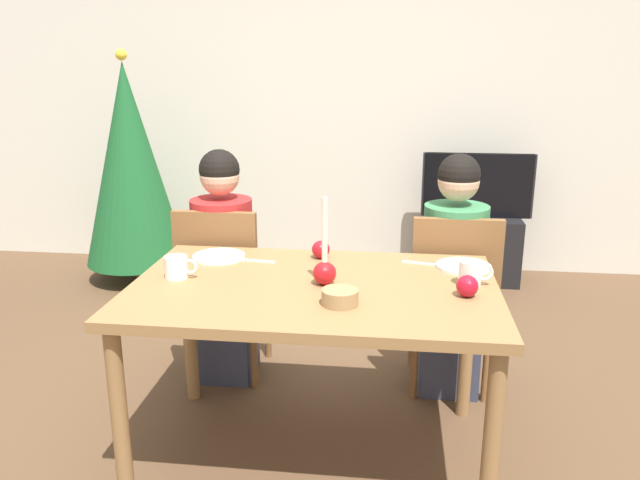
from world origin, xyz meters
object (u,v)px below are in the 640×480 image
(person_left_child, at_px, (224,270))
(person_right_child, at_px, (453,279))
(chair_right, at_px, (452,293))
(candle_centerpiece, at_px, (325,267))
(chair_left, at_px, (223,283))
(christmas_tree, at_px, (130,165))
(mug_left, at_px, (177,267))
(tv_stand, at_px, (473,248))
(bowl_walnuts, at_px, (340,297))
(mug_right, at_px, (471,273))
(apple_by_left_plate, at_px, (321,249))
(tv, at_px, (478,185))
(plate_left, at_px, (219,256))
(apple_near_candle, at_px, (467,286))
(dining_table, at_px, (314,305))
(plate_right, at_px, (464,266))

(person_left_child, bearing_deg, person_right_child, 0.00)
(chair_right, height_order, candle_centerpiece, candle_centerpiece)
(chair_left, height_order, candle_centerpiece, candle_centerpiece)
(christmas_tree, height_order, mug_left, christmas_tree)
(tv_stand, bearing_deg, bowl_walnuts, -107.15)
(christmas_tree, distance_m, mug_left, 2.27)
(mug_right, height_order, apple_by_left_plate, mug_right)
(person_left_child, relative_size, candle_centerpiece, 3.45)
(tv, distance_m, mug_right, 2.26)
(chair_right, bearing_deg, tv_stand, 79.89)
(candle_centerpiece, height_order, plate_left, candle_centerpiece)
(plate_left, distance_m, apple_near_candle, 1.08)
(apple_by_left_plate, bearing_deg, bowl_walnuts, -76.05)
(christmas_tree, xyz_separation_m, candle_centerpiece, (1.63, -2.02, -0.04))
(christmas_tree, height_order, apple_by_left_plate, christmas_tree)
(plate_left, bearing_deg, apple_near_candle, -18.60)
(person_left_child, xyz_separation_m, mug_left, (-0.01, -0.63, 0.22))
(person_right_child, bearing_deg, candle_centerpiece, -130.67)
(chair_left, xyz_separation_m, tv_stand, (1.42, 1.69, -0.27))
(chair_right, relative_size, apple_by_left_plate, 11.51)
(person_left_child, height_order, mug_right, person_left_child)
(person_left_child, height_order, tv_stand, person_left_child)
(dining_table, height_order, christmas_tree, christmas_tree)
(chair_left, bearing_deg, apple_by_left_plate, -27.68)
(tv_stand, xyz_separation_m, plate_left, (-1.34, -2.02, 0.52))
(person_left_child, bearing_deg, bowl_walnuts, -51.82)
(plate_right, height_order, mug_left, mug_left)
(chair_left, relative_size, person_left_child, 0.77)
(person_right_child, relative_size, bowl_walnuts, 9.00)
(chair_left, height_order, tv, tv)
(plate_right, distance_m, apple_by_left_plate, 0.61)
(chair_right, distance_m, tv_stand, 1.74)
(chair_left, bearing_deg, person_left_child, 90.00)
(tv_stand, relative_size, mug_left, 4.83)
(person_right_child, xyz_separation_m, candle_centerpiece, (-0.54, -0.63, 0.25))
(chair_left, bearing_deg, chair_right, 0.00)
(dining_table, distance_m, person_left_child, 0.84)
(person_left_child, height_order, apple_by_left_plate, person_left_child)
(person_right_child, xyz_separation_m, tv, (0.30, 1.66, 0.14))
(christmas_tree, relative_size, plate_right, 7.33)
(chair_right, distance_m, christmas_tree, 2.62)
(dining_table, xyz_separation_m, plate_left, (-0.45, 0.28, 0.09))
(dining_table, relative_size, plate_right, 6.21)
(person_left_child, height_order, candle_centerpiece, person_left_child)
(tv_stand, distance_m, apple_near_candle, 2.44)
(dining_table, distance_m, tv_stand, 2.50)
(candle_centerpiece, xyz_separation_m, mug_left, (-0.58, 0.00, -0.02))
(person_left_child, height_order, tv, person_left_child)
(plate_left, bearing_deg, plate_right, -0.60)
(candle_centerpiece, distance_m, mug_left, 0.58)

